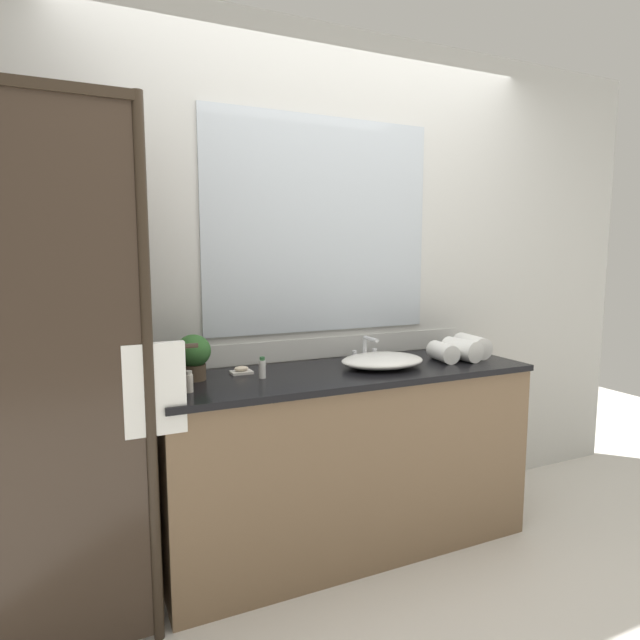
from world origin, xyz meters
TOP-DOWN VIEW (x-y plane):
  - ground_plane at (0.00, 0.00)m, footprint 8.00×8.00m
  - wall_back_with_mirror at (0.00, 0.34)m, footprint 4.40×0.06m
  - vanity_cabinet at (0.00, 0.01)m, footprint 1.80×0.58m
  - shower_enclosure at (-1.27, -0.19)m, footprint 1.20×0.59m
  - sink_basin at (0.18, -0.01)m, footprint 0.42×0.32m
  - faucet at (0.18, 0.15)m, footprint 0.17×0.15m
  - potted_plant at (-0.71, 0.11)m, footprint 0.15×0.15m
  - soap_dish at (-0.49, 0.14)m, footprint 0.10×0.07m
  - amenity_bottle_body_wash at (-0.78, -0.09)m, footprint 0.03×0.03m
  - amenity_bottle_shampoo at (-0.43, 0.01)m, footprint 0.03×0.03m
  - rolled_towel_near_edge at (0.76, 0.01)m, footprint 0.14×0.23m
  - rolled_towel_middle at (0.65, -0.04)m, footprint 0.13×0.21m
  - rolled_towel_far_edge at (0.54, -0.02)m, footprint 0.12×0.20m

SIDE VIEW (x-z plane):
  - ground_plane at x=0.00m, z-range 0.00..0.00m
  - vanity_cabinet at x=0.00m, z-range 0.00..0.90m
  - soap_dish at x=-0.49m, z-range 0.90..0.93m
  - sink_basin at x=0.18m, z-range 0.90..0.97m
  - amenity_bottle_body_wash at x=-0.78m, z-range 0.90..0.99m
  - faucet at x=0.18m, z-range 0.88..1.01m
  - amenity_bottle_shampoo at x=-0.43m, z-range 0.90..0.99m
  - rolled_towel_far_edge at x=0.54m, z-range 0.90..1.00m
  - rolled_towel_middle at x=0.65m, z-range 0.90..1.01m
  - rolled_towel_near_edge at x=0.76m, z-range 0.90..1.02m
  - potted_plant at x=-0.71m, z-range 0.91..1.11m
  - shower_enclosure at x=-1.27m, z-range 0.03..2.03m
  - wall_back_with_mirror at x=0.00m, z-range 0.01..2.61m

